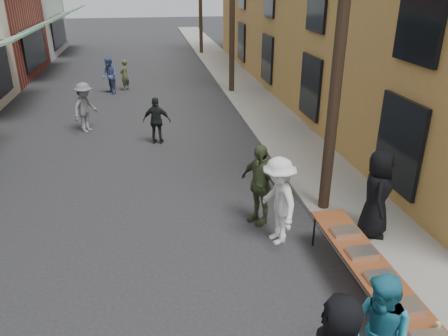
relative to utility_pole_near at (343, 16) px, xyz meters
name	(u,v)px	position (x,y,z in m)	size (l,w,h in m)	color
ground	(146,318)	(-4.30, -3.00, -4.50)	(120.00, 120.00, 0.00)	#28282B
sidewalk	(245,91)	(0.70, 12.00, -4.45)	(2.20, 60.00, 0.10)	gray
utility_pole_near	(343,16)	(0.00, 0.00, 0.00)	(0.26, 0.26, 9.00)	#2D2116
serving_table	(372,270)	(-0.50, -3.30, -3.79)	(0.70, 4.00, 0.75)	brown
catering_tray_foil_b	(405,307)	(-0.50, -4.30, -3.71)	(0.50, 0.33, 0.08)	#B2B2B7
catering_tray_buns	(382,277)	(-0.50, -3.60, -3.71)	(0.50, 0.33, 0.08)	tan
catering_tray_foil_d	(362,252)	(-0.50, -2.90, -3.71)	(0.50, 0.33, 0.08)	#B2B2B7
catering_tray_buns_end	(345,231)	(-0.50, -2.20, -3.71)	(0.50, 0.33, 0.08)	tan
guest_front_d	(278,201)	(-1.51, -1.11, -3.54)	(1.24, 0.71, 1.92)	white
guest_front_e	(260,184)	(-1.69, -0.24, -3.55)	(1.11, 0.46, 1.90)	#485632
server	(377,194)	(0.57, -1.33, -3.44)	(0.94, 0.61, 1.92)	black
passerby_left	(85,108)	(-6.32, 7.11, -3.60)	(1.17, 0.67, 1.81)	slate
passerby_mid	(157,121)	(-3.81, 5.41, -3.70)	(0.94, 0.39, 1.60)	black
passerby_right	(125,75)	(-5.15, 13.39, -3.74)	(0.55, 0.36, 1.52)	#4B5531
passerby_far	(109,76)	(-5.83, 12.79, -3.63)	(0.84, 0.66, 1.73)	#4C5A93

